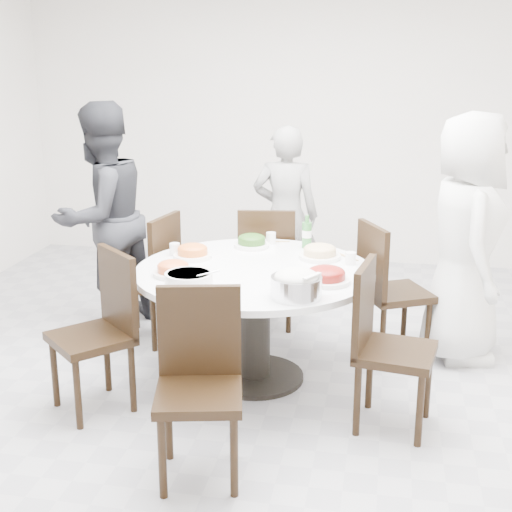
% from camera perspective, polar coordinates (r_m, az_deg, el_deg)
% --- Properties ---
extents(floor, '(6.00, 6.00, 0.01)m').
position_cam_1_polar(floor, '(4.59, 1.48, -10.65)').
color(floor, '#ABAAAF').
rests_on(floor, ground).
extents(wall_back, '(6.00, 0.01, 2.80)m').
position_cam_1_polar(wall_back, '(7.10, 5.54, 10.69)').
color(wall_back, white).
rests_on(wall_back, ground).
extents(wall_front, '(6.00, 0.01, 2.80)m').
position_cam_1_polar(wall_front, '(1.40, -18.94, -13.44)').
color(wall_front, white).
rests_on(wall_front, ground).
extents(dining_table, '(1.50, 1.50, 0.75)m').
position_cam_1_polar(dining_table, '(4.58, -0.12, -5.52)').
color(dining_table, white).
rests_on(dining_table, floor).
extents(chair_ne, '(0.56, 0.56, 0.95)m').
position_cam_1_polar(chair_ne, '(5.01, 11.12, -2.70)').
color(chair_ne, black).
rests_on(chair_ne, floor).
extents(chair_n, '(0.47, 0.47, 0.95)m').
position_cam_1_polar(chair_n, '(5.46, 0.89, -0.79)').
color(chair_n, black).
rests_on(chair_n, floor).
extents(chair_nw, '(0.49, 0.49, 0.95)m').
position_cam_1_polar(chair_nw, '(5.24, -9.02, -1.75)').
color(chair_nw, black).
rests_on(chair_nw, floor).
extents(chair_sw, '(0.59, 0.59, 0.95)m').
position_cam_1_polar(chair_sw, '(4.28, -13.11, -6.14)').
color(chair_sw, black).
rests_on(chair_sw, floor).
extents(chair_s, '(0.50, 0.50, 0.95)m').
position_cam_1_polar(chair_s, '(3.54, -4.61, -10.68)').
color(chair_s, black).
rests_on(chair_s, floor).
extents(chair_se, '(0.48, 0.48, 0.95)m').
position_cam_1_polar(chair_se, '(4.06, 11.12, -7.30)').
color(chair_se, black).
rests_on(chair_se, floor).
extents(diner_right, '(0.63, 0.88, 1.70)m').
position_cam_1_polar(diner_right, '(4.99, 16.46, 1.33)').
color(diner_right, silver).
rests_on(diner_right, floor).
extents(diner_middle, '(0.56, 0.38, 1.50)m').
position_cam_1_polar(diner_middle, '(5.91, 2.38, 3.23)').
color(diner_middle, black).
rests_on(diner_middle, floor).
extents(diner_left, '(0.95, 1.04, 1.72)m').
position_cam_1_polar(diner_left, '(5.47, -12.22, 3.02)').
color(diner_left, '#222327').
rests_on(diner_left, floor).
extents(dish_greens, '(0.25, 0.25, 0.06)m').
position_cam_1_polar(dish_greens, '(4.94, -0.35, 1.07)').
color(dish_greens, white).
rests_on(dish_greens, dining_table).
extents(dish_pale, '(0.28, 0.28, 0.07)m').
position_cam_1_polar(dish_pale, '(4.69, 5.12, 0.25)').
color(dish_pale, white).
rests_on(dish_pale, dining_table).
extents(dish_orange, '(0.25, 0.25, 0.07)m').
position_cam_1_polar(dish_orange, '(4.71, -5.09, 0.26)').
color(dish_orange, white).
rests_on(dish_orange, dining_table).
extents(dish_redbrown, '(0.29, 0.29, 0.07)m').
position_cam_1_polar(dish_redbrown, '(4.21, 5.64, -1.66)').
color(dish_redbrown, white).
rests_on(dish_redbrown, dining_table).
extents(dish_tofu, '(0.25, 0.25, 0.06)m').
position_cam_1_polar(dish_tofu, '(4.35, -6.65, -1.16)').
color(dish_tofu, white).
rests_on(dish_tofu, dining_table).
extents(rice_bowl, '(0.28, 0.28, 0.12)m').
position_cam_1_polar(rice_bowl, '(3.93, 3.24, -2.50)').
color(rice_bowl, silver).
rests_on(rice_bowl, dining_table).
extents(soup_bowl, '(0.28, 0.28, 0.09)m').
position_cam_1_polar(soup_bowl, '(4.13, -5.39, -1.92)').
color(soup_bowl, white).
rests_on(soup_bowl, dining_table).
extents(beverage_bottle, '(0.07, 0.07, 0.23)m').
position_cam_1_polar(beverage_bottle, '(4.92, 4.09, 1.96)').
color(beverage_bottle, '#2D712F').
rests_on(beverage_bottle, dining_table).
extents(tea_cups, '(0.07, 0.07, 0.08)m').
position_cam_1_polar(tea_cups, '(5.06, 1.64, 1.52)').
color(tea_cups, white).
rests_on(tea_cups, dining_table).
extents(chopsticks, '(0.24, 0.04, 0.01)m').
position_cam_1_polar(chopsticks, '(5.09, 1.21, 1.22)').
color(chopsticks, tan).
rests_on(chopsticks, dining_table).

